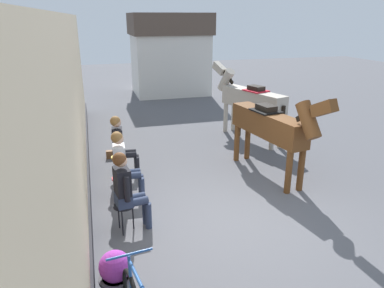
% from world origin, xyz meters
% --- Properties ---
extents(ground_plane, '(40.00, 40.00, 0.00)m').
position_xyz_m(ground_plane, '(0.00, 3.00, 0.00)').
color(ground_plane, '#56565B').
extents(pub_facade_wall, '(0.34, 14.00, 3.40)m').
position_xyz_m(pub_facade_wall, '(-2.55, 1.50, 1.54)').
color(pub_facade_wall, '#CCB793').
rests_on(pub_facade_wall, ground_plane).
extents(distant_cottage, '(3.40, 2.60, 3.50)m').
position_xyz_m(distant_cottage, '(1.40, 11.15, 1.80)').
color(distant_cottage, silver).
rests_on(distant_cottage, ground_plane).
extents(seated_visitor_near, '(0.61, 0.49, 1.39)m').
position_xyz_m(seated_visitor_near, '(-1.77, 0.21, 0.78)').
color(seated_visitor_near, black).
rests_on(seated_visitor_near, ground_plane).
extents(seated_visitor_middle, '(0.61, 0.49, 1.39)m').
position_xyz_m(seated_visitor_middle, '(-1.71, 1.29, 0.78)').
color(seated_visitor_middle, red).
rests_on(seated_visitor_middle, ground_plane).
extents(seated_visitor_far, '(0.61, 0.49, 1.39)m').
position_xyz_m(seated_visitor_far, '(-1.65, 2.40, 0.78)').
color(seated_visitor_far, gold).
rests_on(seated_visitor_far, ground_plane).
extents(saddled_horse_near, '(0.79, 2.98, 2.06)m').
position_xyz_m(saddled_horse_near, '(1.47, 1.56, 1.16)').
color(saddled_horse_near, brown).
rests_on(saddled_horse_near, ground_plane).
extents(saddled_horse_far, '(1.20, 2.89, 2.06)m').
position_xyz_m(saddled_horse_far, '(2.13, 4.14, 1.16)').
color(saddled_horse_far, '#B2A899').
rests_on(saddled_horse_far, ground_plane).
extents(flower_planter_nearest, '(0.43, 0.43, 0.64)m').
position_xyz_m(flower_planter_nearest, '(-2.09, -1.26, 0.33)').
color(flower_planter_nearest, '#4C4C51').
rests_on(flower_planter_nearest, ground_plane).
extents(satchel_bag, '(0.29, 0.14, 0.20)m').
position_xyz_m(satchel_bag, '(-1.80, 3.59, 0.10)').
color(satchel_bag, brown).
rests_on(satchel_bag, ground_plane).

